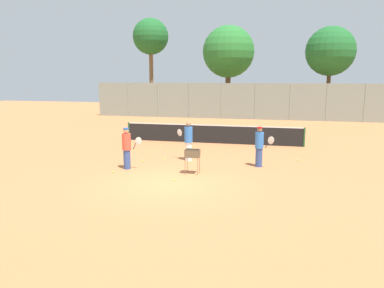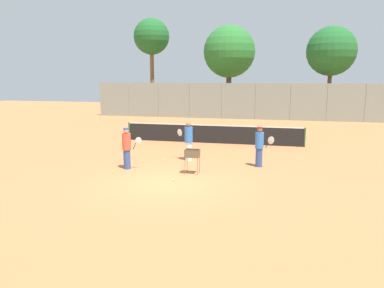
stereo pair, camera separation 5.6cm
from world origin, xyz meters
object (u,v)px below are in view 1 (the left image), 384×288
at_px(ball_cart, 192,155).
at_px(player_yellow_shirt, 127,148).
at_px(player_white_outfit, 188,141).
at_px(player_red_cap, 259,146).
at_px(tennis_net, 212,134).

bearing_deg(ball_cart, player_yellow_shirt, 177.03).
bearing_deg(player_white_outfit, ball_cart, 135.01).
relative_size(player_red_cap, player_yellow_shirt, 1.00).
height_order(tennis_net, player_white_outfit, player_white_outfit).
xyz_separation_m(player_red_cap, ball_cart, (-2.49, -1.82, -0.15)).
relative_size(tennis_net, player_yellow_shirt, 6.02).
xyz_separation_m(player_white_outfit, player_red_cap, (3.23, -0.49, -0.02)).
distance_m(player_red_cap, ball_cart, 3.08).
height_order(player_red_cap, ball_cart, player_red_cap).
relative_size(tennis_net, player_red_cap, 6.05).
xyz_separation_m(player_yellow_shirt, ball_cart, (2.82, -0.15, -0.15)).
bearing_deg(tennis_net, player_white_outfit, -92.53).
xyz_separation_m(player_white_outfit, player_yellow_shirt, (-2.08, -2.16, -0.02)).
bearing_deg(player_red_cap, tennis_net, 145.93).
relative_size(tennis_net, ball_cart, 10.61).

